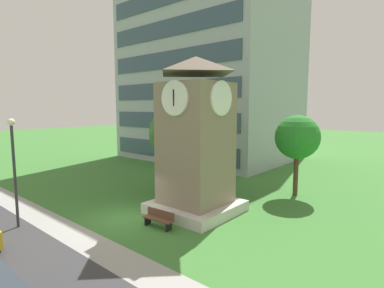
# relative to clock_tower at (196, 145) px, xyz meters

# --- Properties ---
(ground_plane) EXTENTS (160.00, 160.00, 0.00)m
(ground_plane) POSITION_rel_clock_tower_xyz_m (-2.29, -3.57, -3.99)
(ground_plane) COLOR #3D7A33
(kerb_strip) EXTENTS (120.00, 1.60, 0.01)m
(kerb_strip) POSITION_rel_clock_tower_xyz_m (-2.29, -6.39, -3.99)
(kerb_strip) COLOR #9E9E99
(kerb_strip) RESTS_ON ground
(office_building) EXTENTS (19.17, 14.07, 22.40)m
(office_building) POSITION_rel_clock_tower_xyz_m (-11.69, 16.65, 7.21)
(office_building) COLOR #9EA8B2
(office_building) RESTS_ON ground
(clock_tower) EXTENTS (4.59, 4.59, 9.04)m
(clock_tower) POSITION_rel_clock_tower_xyz_m (0.00, 0.00, 0.00)
(clock_tower) COLOR gray
(clock_tower) RESTS_ON ground
(park_bench) EXTENTS (1.84, 0.65, 0.88)m
(park_bench) POSITION_rel_clock_tower_xyz_m (0.05, -3.06, -3.53)
(park_bench) COLOR brown
(park_bench) RESTS_ON ground
(street_lamp) EXTENTS (0.36, 0.36, 5.63)m
(street_lamp) POSITION_rel_clock_tower_xyz_m (-5.53, -7.78, -0.48)
(street_lamp) COLOR #333338
(street_lamp) RESTS_ON ground
(tree_streetside) EXTENTS (4.50, 4.50, 6.54)m
(tree_streetside) POSITION_rel_clock_tower_xyz_m (-3.70, 2.66, 0.28)
(tree_streetside) COLOR #513823
(tree_streetside) RESTS_ON ground
(tree_by_building) EXTENTS (3.06, 3.06, 5.68)m
(tree_by_building) POSITION_rel_clock_tower_xyz_m (3.20, 7.17, 0.13)
(tree_by_building) COLOR #513823
(tree_by_building) RESTS_ON ground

